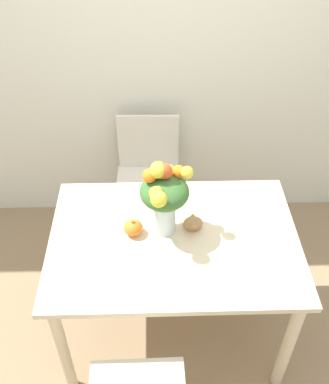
{
  "coord_description": "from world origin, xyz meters",
  "views": [
    {
      "loc": [
        -0.09,
        -1.49,
        2.39
      ],
      "look_at": [
        -0.04,
        0.06,
        1.01
      ],
      "focal_mm": 42.0,
      "sensor_mm": 36.0,
      "label": 1
    }
  ],
  "objects": [
    {
      "name": "ground_plane",
      "position": [
        0.0,
        0.0,
        0.0
      ],
      "size": [
        12.0,
        12.0,
        0.0
      ],
      "primitive_type": "plane",
      "color": "#8E7556"
    },
    {
      "name": "dining_chair_near_window",
      "position": [
        -0.13,
        0.8,
        0.47
      ],
      "size": [
        0.43,
        0.43,
        0.87
      ],
      "rotation": [
        0.0,
        0.0,
        -0.02
      ],
      "color": "silver",
      "rests_on": "ground_plane"
    },
    {
      "name": "turkey_figurine",
      "position": [
        0.1,
        0.07,
        0.8
      ],
      "size": [
        0.1,
        0.13,
        0.08
      ],
      "color": "#A87A4C",
      "rests_on": "dining_table"
    },
    {
      "name": "flower_vase",
      "position": [
        -0.05,
        0.06,
        0.99
      ],
      "size": [
        0.25,
        0.28,
        0.4
      ],
      "color": "silver",
      "rests_on": "dining_table"
    },
    {
      "name": "pumpkin",
      "position": [
        -0.2,
        0.04,
        0.8
      ],
      "size": [
        0.09,
        0.09,
        0.09
      ],
      "color": "orange",
      "rests_on": "dining_table"
    },
    {
      "name": "wall_back",
      "position": [
        0.0,
        1.07,
        1.35
      ],
      "size": [
        8.0,
        0.06,
        2.7
      ],
      "color": "silver",
      "rests_on": "ground_plane"
    },
    {
      "name": "dining_table",
      "position": [
        0.0,
        0.0,
        0.65
      ],
      "size": [
        1.22,
        0.84,
        0.76
      ],
      "color": "beige",
      "rests_on": "ground_plane"
    }
  ]
}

